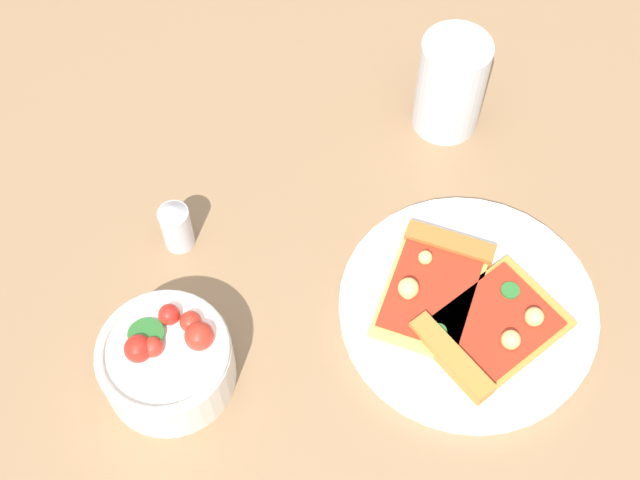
# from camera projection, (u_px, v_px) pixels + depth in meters

# --- Properties ---
(ground_plane) EXTENTS (2.40, 2.40, 0.00)m
(ground_plane) POSITION_uv_depth(u_px,v_px,m) (431.00, 291.00, 0.83)
(ground_plane) COLOR #93704C
(ground_plane) RESTS_ON ground
(plate) EXTENTS (0.24, 0.24, 0.01)m
(plate) POSITION_uv_depth(u_px,v_px,m) (467.00, 308.00, 0.82)
(plate) COLOR white
(plate) RESTS_ON ground_plane
(pizza_slice_near) EXTENTS (0.15, 0.16, 0.02)m
(pizza_slice_near) POSITION_uv_depth(u_px,v_px,m) (487.00, 333.00, 0.79)
(pizza_slice_near) COLOR gold
(pizza_slice_near) RESTS_ON plate
(pizza_slice_far) EXTENTS (0.11, 0.14, 0.03)m
(pizza_slice_far) POSITION_uv_depth(u_px,v_px,m) (435.00, 282.00, 0.82)
(pizza_slice_far) COLOR #E5B256
(pizza_slice_far) RESTS_ON plate
(salad_bowl) EXTENTS (0.12, 0.12, 0.07)m
(salad_bowl) POSITION_uv_depth(u_px,v_px,m) (167.00, 361.00, 0.76)
(salad_bowl) COLOR white
(salad_bowl) RESTS_ON ground_plane
(soda_glass) EXTENTS (0.07, 0.07, 0.11)m
(soda_glass) POSITION_uv_depth(u_px,v_px,m) (450.00, 86.00, 0.90)
(soda_glass) COLOR silver
(soda_glass) RESTS_ON ground_plane
(pepper_shaker) EXTENTS (0.03, 0.03, 0.06)m
(pepper_shaker) POSITION_uv_depth(u_px,v_px,m) (176.00, 225.00, 0.84)
(pepper_shaker) COLOR silver
(pepper_shaker) RESTS_ON ground_plane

